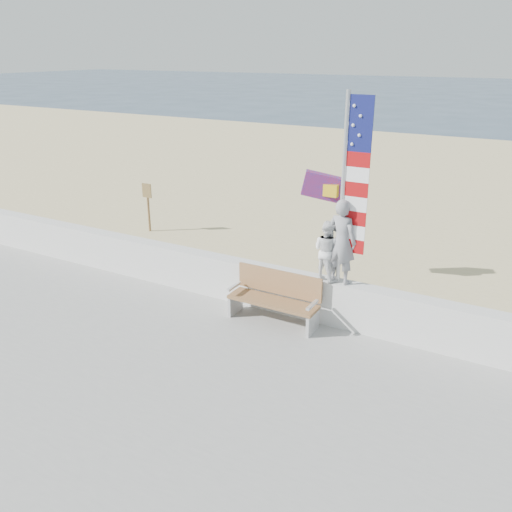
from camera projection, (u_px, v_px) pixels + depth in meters
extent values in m
plane|color=#2A3F55|center=(198.00, 354.00, 9.89)|extent=(220.00, 220.00, 0.00)
cube|color=#CFBE8A|center=(361.00, 223.00, 17.21)|extent=(90.00, 40.00, 0.08)
cube|color=#9C9B97|center=(9.00, 495.00, 6.58)|extent=(50.00, 12.40, 0.10)
cube|color=silver|center=(252.00, 284.00, 11.30)|extent=(30.00, 0.35, 0.90)
imported|color=gray|center=(342.00, 241.00, 9.98)|extent=(0.65, 0.50, 1.62)
imported|color=white|center=(327.00, 250.00, 10.19)|extent=(0.67, 0.59, 1.16)
cube|color=olive|center=(273.00, 302.00, 10.50)|extent=(1.80, 0.50, 0.06)
cube|color=#9C6E44|center=(279.00, 282.00, 10.61)|extent=(1.80, 0.05, 0.50)
cube|color=silver|center=(236.00, 304.00, 10.97)|extent=(0.06, 0.50, 0.40)
cube|color=silver|center=(234.00, 286.00, 10.79)|extent=(0.06, 0.45, 0.05)
cube|color=silver|center=(313.00, 323.00, 10.20)|extent=(0.06, 0.50, 0.40)
cube|color=silver|center=(312.00, 305.00, 10.02)|extent=(0.06, 0.45, 0.05)
cylinder|color=silver|center=(343.00, 191.00, 9.66)|extent=(0.08, 0.08, 3.50)
cube|color=#0F1451|center=(360.00, 124.00, 9.12)|extent=(0.44, 0.02, 0.95)
cube|color=#9E0A0C|center=(352.00, 246.00, 9.91)|extent=(0.44, 0.02, 0.26)
cube|color=white|center=(353.00, 232.00, 9.81)|extent=(0.44, 0.02, 0.26)
cube|color=#9E0A0C|center=(354.00, 218.00, 9.72)|extent=(0.44, 0.02, 0.26)
cube|color=white|center=(355.00, 204.00, 9.62)|extent=(0.44, 0.02, 0.26)
cube|color=#9E0A0C|center=(356.00, 190.00, 9.53)|extent=(0.44, 0.02, 0.26)
cube|color=white|center=(357.00, 175.00, 9.43)|extent=(0.44, 0.02, 0.26)
cube|color=#9E0A0C|center=(358.00, 160.00, 9.34)|extent=(0.44, 0.02, 0.26)
sphere|color=white|center=(352.00, 144.00, 9.29)|extent=(0.06, 0.06, 0.06)
sphere|color=white|center=(359.00, 135.00, 9.18)|extent=(0.06, 0.06, 0.06)
sphere|color=white|center=(353.00, 125.00, 9.17)|extent=(0.06, 0.06, 0.06)
sphere|color=white|center=(361.00, 116.00, 9.06)|extent=(0.06, 0.06, 0.06)
sphere|color=white|center=(354.00, 106.00, 9.06)|extent=(0.06, 0.06, 0.06)
cube|color=red|center=(325.00, 187.00, 12.14)|extent=(1.09, 0.67, 0.74)
cube|color=gold|center=(331.00, 190.00, 12.09)|extent=(0.38, 0.28, 0.27)
cylinder|color=olive|center=(149.00, 212.00, 16.10)|extent=(0.07, 0.07, 1.20)
cube|color=olive|center=(147.00, 191.00, 15.85)|extent=(0.32, 0.03, 0.42)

